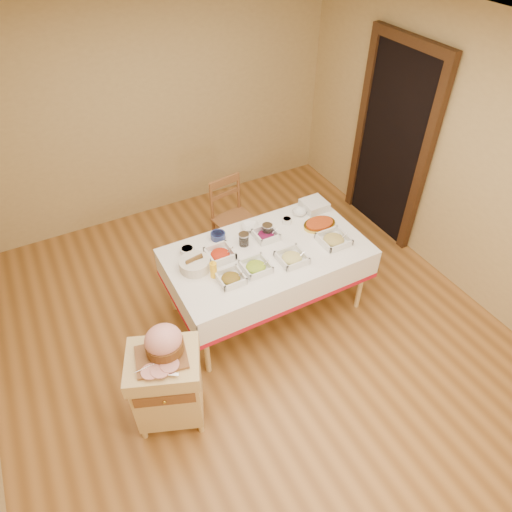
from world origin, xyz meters
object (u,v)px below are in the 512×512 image
at_px(dining_table, 267,264).
at_px(butcher_cart, 167,384).
at_px(ham_on_board, 163,344).
at_px(mustard_bottle, 213,269).
at_px(brass_platter, 319,224).
at_px(dining_chair, 233,218).
at_px(preserve_jar_left, 244,240).
at_px(plate_stack, 314,205).
at_px(preserve_jar_right, 267,231).
at_px(bread_basket, 195,264).

relative_size(dining_table, butcher_cart, 2.42).
distance_m(ham_on_board, mustard_bottle, 0.85).
distance_m(mustard_bottle, brass_platter, 1.20).
bearing_deg(brass_platter, dining_chair, 121.14).
distance_m(butcher_cart, preserve_jar_left, 1.44).
bearing_deg(mustard_bottle, plate_stack, 18.08).
relative_size(plate_stack, brass_platter, 0.71).
bearing_deg(dining_table, plate_stack, 25.20).
bearing_deg(brass_platter, butcher_cart, -158.17).
relative_size(dining_table, preserve_jar_right, 14.43).
xyz_separation_m(preserve_jar_left, brass_platter, (0.77, -0.09, -0.04)).
relative_size(preserve_jar_left, bread_basket, 0.46).
bearing_deg(preserve_jar_right, plate_stack, 13.97).
bearing_deg(preserve_jar_left, preserve_jar_right, 3.08).
distance_m(preserve_jar_left, preserve_jar_right, 0.25).
height_order(butcher_cart, dining_chair, dining_chair).
bearing_deg(dining_chair, preserve_jar_right, -89.94).
bearing_deg(preserve_jar_right, butcher_cart, -147.60).
relative_size(dining_table, brass_platter, 5.53).
distance_m(butcher_cart, plate_stack, 2.26).
distance_m(ham_on_board, plate_stack, 2.18).
xyz_separation_m(dining_table, plate_stack, (0.74, 0.35, 0.20)).
relative_size(preserve_jar_left, brass_platter, 0.38).
relative_size(ham_on_board, preserve_jar_left, 3.12).
height_order(dining_table, mustard_bottle, mustard_bottle).
bearing_deg(plate_stack, ham_on_board, -153.17).
xyz_separation_m(dining_table, bread_basket, (-0.67, 0.09, 0.21)).
height_order(butcher_cart, bread_basket, bread_basket).
relative_size(dining_chair, preserve_jar_right, 7.26).
bearing_deg(preserve_jar_right, bread_basket, -172.40).
bearing_deg(bread_basket, mustard_bottle, -57.86).
bearing_deg(dining_chair, butcher_cart, -129.97).
xyz_separation_m(dining_table, preserve_jar_right, (0.11, 0.19, 0.22)).
xyz_separation_m(dining_chair, brass_platter, (0.52, -0.86, 0.31)).
height_order(butcher_cart, mustard_bottle, mustard_bottle).
relative_size(mustard_bottle, bread_basket, 0.70).
height_order(dining_chair, plate_stack, dining_chair).
bearing_deg(ham_on_board, mustard_bottle, 41.10).
distance_m(preserve_jar_right, brass_platter, 0.53).
distance_m(mustard_bottle, bread_basket, 0.20).
bearing_deg(preserve_jar_right, brass_platter, -11.75).
bearing_deg(preserve_jar_left, brass_platter, -6.96).
height_order(ham_on_board, brass_platter, ham_on_board).
xyz_separation_m(preserve_jar_left, preserve_jar_right, (0.25, 0.01, 0.00)).
bearing_deg(ham_on_board, preserve_jar_right, 32.22).
xyz_separation_m(dining_chair, ham_on_board, (-1.31, -1.58, 0.39)).
height_order(preserve_jar_left, mustard_bottle, mustard_bottle).
height_order(plate_stack, brass_platter, plate_stack).
relative_size(preserve_jar_right, brass_platter, 0.38).
xyz_separation_m(dining_table, dining_chair, (0.11, 0.94, -0.13)).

